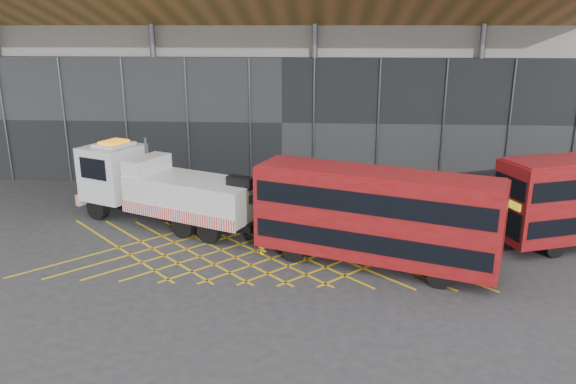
{
  "coord_description": "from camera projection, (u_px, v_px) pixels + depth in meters",
  "views": [
    {
      "loc": [
        4.57,
        -23.67,
        9.96
      ],
      "look_at": [
        3.0,
        1.5,
        2.4
      ],
      "focal_mm": 35.0,
      "sensor_mm": 36.0,
      "label": 1
    }
  ],
  "objects": [
    {
      "name": "worker",
      "position": [
        263.0,
        234.0,
        25.19
      ],
      "size": [
        0.51,
        0.7,
        1.79
      ],
      "primitive_type": "imported",
      "rotation": [
        0.0,
        0.0,
        1.45
      ],
      "color": "yellow",
      "rests_on": "ground_plane"
    },
    {
      "name": "ground_plane",
      "position": [
        221.0,
        250.0,
        25.76
      ],
      "size": [
        120.0,
        120.0,
        0.0
      ],
      "primitive_type": "plane",
      "color": "#2A2B2D"
    },
    {
      "name": "construction_building",
      "position": [
        288.0,
        38.0,
        40.66
      ],
      "size": [
        55.0,
        23.97,
        18.0
      ],
      "color": "gray",
      "rests_on": "ground_plane"
    },
    {
      "name": "bus_towed",
      "position": [
        374.0,
        214.0,
        23.5
      ],
      "size": [
        10.42,
        5.8,
        4.18
      ],
      "rotation": [
        0.0,
        0.0,
        -0.36
      ],
      "color": "maroon",
      "rests_on": "ground_plane"
    },
    {
      "name": "recovery_truck",
      "position": [
        161.0,
        188.0,
        28.73
      ],
      "size": [
        11.49,
        6.76,
        4.15
      ],
      "rotation": [
        0.0,
        0.0,
        -0.42
      ],
      "color": "black",
      "rests_on": "ground_plane"
    },
    {
      "name": "road_markings",
      "position": [
        255.0,
        251.0,
        25.67
      ],
      "size": [
        19.96,
        7.16,
        0.01
      ],
      "color": "gold",
      "rests_on": "ground_plane"
    }
  ]
}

